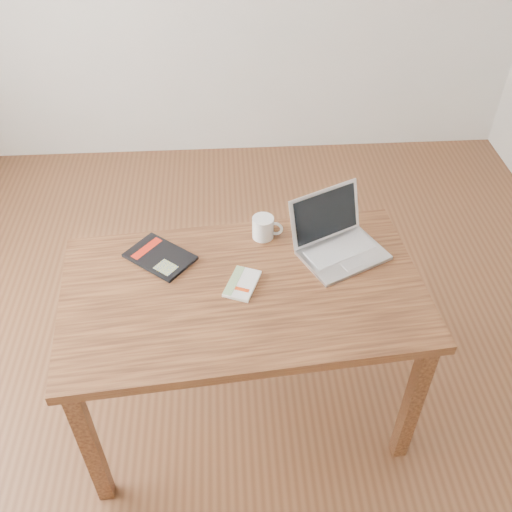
{
  "coord_description": "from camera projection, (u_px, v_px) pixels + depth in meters",
  "views": [
    {
      "loc": [
        0.01,
        -1.66,
        2.23
      ],
      "look_at": [
        0.11,
        -0.14,
        0.85
      ],
      "focal_mm": 40.0,
      "sensor_mm": 36.0,
      "label": 1
    }
  ],
  "objects": [
    {
      "name": "desk",
      "position": [
        244.0,
        305.0,
        2.14
      ],
      "size": [
        1.38,
        0.87,
        0.75
      ],
      "rotation": [
        0.0,
        0.0,
        0.09
      ],
      "color": "#56301A",
      "rests_on": "ground"
    },
    {
      "name": "coffee_mug",
      "position": [
        264.0,
        227.0,
        2.26
      ],
      "size": [
        0.12,
        0.09,
        0.09
      ],
      "rotation": [
        0.0,
        0.0,
        -0.21
      ],
      "color": "silver",
      "rests_on": "desk"
    },
    {
      "name": "black_guidebook",
      "position": [
        160.0,
        257.0,
        2.19
      ],
      "size": [
        0.3,
        0.29,
        0.01
      ],
      "rotation": [
        0.0,
        0.0,
        0.88
      ],
      "color": "black",
      "rests_on": "desk"
    },
    {
      "name": "white_guidebook",
      "position": [
        242.0,
        284.0,
        2.09
      ],
      "size": [
        0.15,
        0.19,
        0.01
      ],
      "rotation": [
        0.0,
        0.0,
        -0.38
      ],
      "color": "silver",
      "rests_on": "desk"
    },
    {
      "name": "room",
      "position": [
        198.0,
        112.0,
        1.81
      ],
      "size": [
        4.04,
        4.04,
        2.7
      ],
      "color": "brown",
      "rests_on": "ground"
    },
    {
      "name": "laptop",
      "position": [
        337.0,
        240.0,
        2.21
      ],
      "size": [
        0.4,
        0.39,
        0.21
      ],
      "rotation": [
        0.0,
        0.0,
        0.45
      ],
      "color": "silver",
      "rests_on": "desk"
    }
  ]
}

